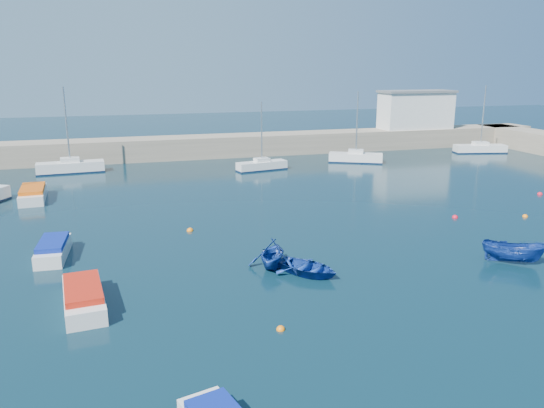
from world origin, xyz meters
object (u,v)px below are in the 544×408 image
object	(u,v)px
harbor_office	(416,111)
dinghy_right	(513,252)
sailboat_5	(71,167)
sailboat_7	(356,157)
motorboat_2	(33,194)
sailboat_6	(262,165)
sailboat_8	(480,148)
dinghy_center	(308,268)
motorboat_0	(83,297)
motorboat_1	(53,249)
dinghy_left	(272,253)

from	to	relation	value
harbor_office	dinghy_right	world-z (taller)	harbor_office
sailboat_5	dinghy_right	distance (m)	44.95
sailboat_7	motorboat_2	world-z (taller)	sailboat_7
sailboat_5	sailboat_7	distance (m)	32.39
sailboat_6	dinghy_right	xyz separation A→B (m)	(6.51, -31.71, 0.14)
sailboat_8	dinghy_center	distance (m)	49.62
motorboat_0	motorboat_1	world-z (taller)	motorboat_0
motorboat_2	dinghy_right	distance (m)	37.85
sailboat_5	sailboat_8	bearing A→B (deg)	-95.21
sailboat_5	motorboat_1	xyz separation A→B (m)	(0.81, -27.49, -0.14)
sailboat_7	motorboat_0	xyz separation A→B (m)	(-29.37, -32.32, -0.09)
sailboat_7	sailboat_8	bearing A→B (deg)	-56.82
motorboat_2	harbor_office	bearing A→B (deg)	17.57
sailboat_6	dinghy_right	bearing A→B (deg)	-179.16
harbor_office	dinghy_center	size ratio (longest dim) A/B	2.73
harbor_office	motorboat_0	xyz separation A→B (m)	(-42.69, -41.49, -4.57)
motorboat_1	motorboat_2	world-z (taller)	motorboat_2
harbor_office	dinghy_right	xyz separation A→B (m)	(-18.89, -42.44, -4.42)
dinghy_right	harbor_office	bearing A→B (deg)	11.90
motorboat_1	motorboat_2	bearing A→B (deg)	104.54
dinghy_center	dinghy_left	bearing A→B (deg)	97.96
harbor_office	motorboat_2	xyz separation A→B (m)	(-47.86, -18.09, -4.56)
motorboat_0	motorboat_1	distance (m)	8.00
sailboat_5	dinghy_left	distance (m)	35.27
motorboat_1	motorboat_2	size ratio (longest dim) A/B	0.79
harbor_office	motorboat_0	bearing A→B (deg)	-135.82
dinghy_center	motorboat_1	bearing A→B (deg)	116.80
sailboat_7	dinghy_right	bearing A→B (deg)	-162.26
dinghy_center	sailboat_7	bearing A→B (deg)	24.03
harbor_office	dinghy_left	xyz separation A→B (m)	(-32.56, -39.06, -4.27)
dinghy_center	sailboat_8	bearing A→B (deg)	5.72
motorboat_2	dinghy_center	bearing A→B (deg)	-56.35
motorboat_0	dinghy_center	distance (m)	11.73
dinghy_right	sailboat_5	bearing A→B (deg)	72.32
motorboat_2	dinghy_right	world-z (taller)	dinghy_right
sailboat_6	motorboat_0	bearing A→B (deg)	139.89
dinghy_right	sailboat_7	bearing A→B (deg)	26.39
motorboat_0	motorboat_1	bearing A→B (deg)	99.31
sailboat_8	dinghy_right	xyz separation A→B (m)	(-24.55, -35.25, 0.09)
harbor_office	sailboat_5	size ratio (longest dim) A/B	1.10
motorboat_2	dinghy_center	xyz separation A→B (m)	(16.87, -22.55, -0.16)
sailboat_5	motorboat_0	world-z (taller)	sailboat_5
dinghy_left	sailboat_6	bearing A→B (deg)	103.60
sailboat_7	dinghy_left	distance (m)	35.55
motorboat_0	dinghy_center	bearing A→B (deg)	-1.61
motorboat_2	sailboat_6	bearing A→B (deg)	14.99
sailboat_6	motorboat_0	xyz separation A→B (m)	(-17.30, -30.75, -0.02)
motorboat_2	dinghy_left	xyz separation A→B (m)	(15.30, -20.97, 0.29)
sailboat_6	sailboat_7	size ratio (longest dim) A/B	0.89
sailboat_6	motorboat_2	bearing A→B (deg)	97.37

